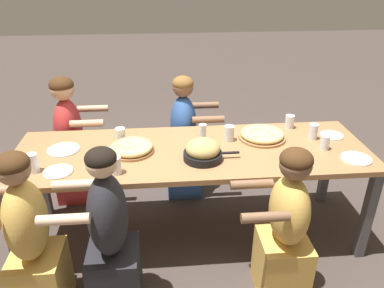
% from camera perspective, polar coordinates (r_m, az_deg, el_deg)
% --- Properties ---
extents(ground_plane, '(18.00, 18.00, 0.00)m').
position_cam_1_polar(ground_plane, '(3.27, 0.00, -13.30)').
color(ground_plane, '#423833').
rests_on(ground_plane, ground).
extents(dining_table, '(2.68, 0.86, 0.79)m').
position_cam_1_polar(dining_table, '(2.86, 0.00, -2.23)').
color(dining_table, '#996B42').
rests_on(dining_table, ground).
extents(pizza_board_main, '(0.33, 0.33, 0.06)m').
position_cam_1_polar(pizza_board_main, '(2.82, -9.14, -0.61)').
color(pizza_board_main, '#996B42').
rests_on(pizza_board_main, dining_table).
extents(pizza_board_second, '(0.38, 0.38, 0.05)m').
position_cam_1_polar(pizza_board_second, '(3.04, 10.62, 1.37)').
color(pizza_board_second, '#996B42').
rests_on(pizza_board_second, dining_table).
extents(skillet_bowl, '(0.40, 0.28, 0.16)m').
position_cam_1_polar(skillet_bowl, '(2.67, 1.67, -1.07)').
color(skillet_bowl, black).
rests_on(skillet_bowl, dining_table).
extents(empty_plate_a, '(0.18, 0.18, 0.02)m').
position_cam_1_polar(empty_plate_a, '(3.24, 20.51, 1.25)').
color(empty_plate_a, white).
rests_on(empty_plate_a, dining_table).
extents(empty_plate_b, '(0.24, 0.24, 0.02)m').
position_cam_1_polar(empty_plate_b, '(2.98, -18.99, -0.82)').
color(empty_plate_b, white).
rests_on(empty_plate_b, dining_table).
extents(empty_plate_c, '(0.20, 0.20, 0.02)m').
position_cam_1_polar(empty_plate_c, '(2.69, -19.75, -4.00)').
color(empty_plate_c, white).
rests_on(empty_plate_c, dining_table).
extents(empty_plate_d, '(0.21, 0.21, 0.02)m').
position_cam_1_polar(empty_plate_d, '(2.94, 23.74, -2.05)').
color(empty_plate_d, white).
rests_on(empty_plate_d, dining_table).
extents(drinking_glass_a, '(0.08, 0.08, 0.11)m').
position_cam_1_polar(drinking_glass_a, '(3.27, 14.63, 3.22)').
color(drinking_glass_a, silver).
rests_on(drinking_glass_a, dining_table).
extents(drinking_glass_b, '(0.07, 0.07, 0.12)m').
position_cam_1_polar(drinking_glass_b, '(3.13, 17.97, 1.69)').
color(drinking_glass_b, silver).
rests_on(drinking_glass_b, dining_table).
extents(drinking_glass_c, '(0.07, 0.07, 0.13)m').
position_cam_1_polar(drinking_glass_c, '(2.74, -23.08, -2.78)').
color(drinking_glass_c, silver).
rests_on(drinking_glass_c, dining_table).
extents(drinking_glass_d, '(0.07, 0.07, 0.11)m').
position_cam_1_polar(drinking_glass_d, '(2.99, 19.58, 0.14)').
color(drinking_glass_d, silver).
rests_on(drinking_glass_d, dining_table).
extents(drinking_glass_e, '(0.08, 0.08, 0.12)m').
position_cam_1_polar(drinking_glass_e, '(2.56, -11.58, -3.36)').
color(drinking_glass_e, silver).
rests_on(drinking_glass_e, dining_table).
extents(drinking_glass_f, '(0.08, 0.08, 0.10)m').
position_cam_1_polar(drinking_glass_f, '(3.00, -10.84, 1.39)').
color(drinking_glass_f, silver).
rests_on(drinking_glass_f, dining_table).
extents(drinking_glass_g, '(0.06, 0.06, 0.13)m').
position_cam_1_polar(drinking_glass_g, '(2.95, 1.62, 1.65)').
color(drinking_glass_g, silver).
rests_on(drinking_glass_g, dining_table).
extents(drinking_glass_h, '(0.08, 0.08, 0.12)m').
position_cam_1_polar(drinking_glass_h, '(2.96, 5.68, 1.65)').
color(drinking_glass_h, silver).
rests_on(drinking_glass_h, dining_table).
extents(drinking_glass_i, '(0.07, 0.07, 0.14)m').
position_cam_1_polar(drinking_glass_i, '(2.63, -12.69, -2.27)').
color(drinking_glass_i, silver).
rests_on(drinking_glass_i, dining_table).
extents(diner_far_center, '(0.51, 0.40, 1.17)m').
position_cam_1_polar(diner_far_center, '(3.52, -1.23, 0.29)').
color(diner_far_center, '#2D5193').
rests_on(diner_far_center, ground).
extents(diner_far_left, '(0.51, 0.40, 1.20)m').
position_cam_1_polar(diner_far_left, '(3.60, -17.90, -0.08)').
color(diner_far_left, '#B22D2D').
rests_on(diner_far_left, ground).
extents(diner_near_midleft, '(0.51, 0.40, 1.17)m').
position_cam_1_polar(diner_near_midleft, '(2.45, -12.34, -14.11)').
color(diner_near_midleft, '#232328').
rests_on(diner_near_midleft, ground).
extents(diner_near_midright, '(0.51, 0.40, 1.12)m').
position_cam_1_polar(diner_near_midright, '(2.55, 14.04, -12.87)').
color(diner_near_midright, gold).
rests_on(diner_near_midright, ground).
extents(diner_near_left, '(0.51, 0.40, 1.17)m').
position_cam_1_polar(diner_near_left, '(2.56, -23.27, -13.88)').
color(diner_near_left, gold).
rests_on(diner_near_left, ground).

